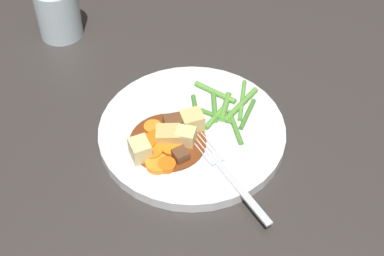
{
  "coord_description": "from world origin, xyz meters",
  "views": [
    {
      "loc": [
        0.46,
        0.31,
        0.61
      ],
      "look_at": [
        0.0,
        0.0,
        0.02
      ],
      "focal_mm": 52.87,
      "sensor_mm": 36.0,
      "label": 1
    }
  ],
  "objects_px": {
    "potato_chunk_1": "(168,136)",
    "water_glass": "(58,12)",
    "carrot_slice_2": "(180,133)",
    "carrot_slice_4": "(173,149)",
    "carrot_slice_7": "(157,139)",
    "fork": "(227,174)",
    "dinner_plate": "(192,132)",
    "carrot_slice_6": "(152,151)",
    "carrot_slice_1": "(155,163)",
    "meat_chunk_0": "(174,123)",
    "potato_chunk_3": "(140,150)",
    "potato_chunk_0": "(186,137)",
    "carrot_slice_3": "(145,144)",
    "potato_chunk_2": "(191,119)",
    "carrot_slice_5": "(153,128)",
    "meat_chunk_1": "(181,155)",
    "carrot_slice_0": "(167,165)"
  },
  "relations": [
    {
      "from": "potato_chunk_1",
      "to": "water_glass",
      "type": "xyz_separation_m",
      "value": [
        -0.12,
        -0.31,
        0.02
      ]
    },
    {
      "from": "carrot_slice_2",
      "to": "water_glass",
      "type": "bearing_deg",
      "value": -107.14
    },
    {
      "from": "carrot_slice_4",
      "to": "water_glass",
      "type": "xyz_separation_m",
      "value": [
        -0.13,
        -0.32,
        0.02
      ]
    },
    {
      "from": "carrot_slice_7",
      "to": "fork",
      "type": "distance_m",
      "value": 0.11
    },
    {
      "from": "dinner_plate",
      "to": "carrot_slice_2",
      "type": "xyz_separation_m",
      "value": [
        0.02,
        -0.01,
        0.01
      ]
    },
    {
      "from": "carrot_slice_6",
      "to": "carrot_slice_1",
      "type": "bearing_deg",
      "value": 50.71
    },
    {
      "from": "carrot_slice_1",
      "to": "meat_chunk_0",
      "type": "distance_m",
      "value": 0.07
    },
    {
      "from": "potato_chunk_3",
      "to": "fork",
      "type": "bearing_deg",
      "value": 108.55
    },
    {
      "from": "carrot_slice_7",
      "to": "fork",
      "type": "xyz_separation_m",
      "value": [
        -0.0,
        0.11,
        -0.0
      ]
    },
    {
      "from": "potato_chunk_3",
      "to": "water_glass",
      "type": "height_order",
      "value": "water_glass"
    },
    {
      "from": "potato_chunk_1",
      "to": "water_glass",
      "type": "bearing_deg",
      "value": -110.58
    },
    {
      "from": "meat_chunk_0",
      "to": "fork",
      "type": "bearing_deg",
      "value": 74.38
    },
    {
      "from": "carrot_slice_7",
      "to": "potato_chunk_1",
      "type": "relative_size",
      "value": 0.85
    },
    {
      "from": "carrot_slice_2",
      "to": "fork",
      "type": "xyz_separation_m",
      "value": [
        0.02,
        0.09,
        -0.0
      ]
    },
    {
      "from": "carrot_slice_2",
      "to": "potato_chunk_0",
      "type": "relative_size",
      "value": 1.09
    },
    {
      "from": "potato_chunk_0",
      "to": "water_glass",
      "type": "height_order",
      "value": "water_glass"
    },
    {
      "from": "carrot_slice_2",
      "to": "fork",
      "type": "relative_size",
      "value": 0.17
    },
    {
      "from": "carrot_slice_1",
      "to": "carrot_slice_3",
      "type": "relative_size",
      "value": 1.09
    },
    {
      "from": "carrot_slice_3",
      "to": "potato_chunk_2",
      "type": "bearing_deg",
      "value": 156.59
    },
    {
      "from": "carrot_slice_5",
      "to": "carrot_slice_2",
      "type": "bearing_deg",
      "value": 108.8
    },
    {
      "from": "carrot_slice_3",
      "to": "carrot_slice_6",
      "type": "xyz_separation_m",
      "value": [
        0.0,
        0.01,
        -0.0
      ]
    },
    {
      "from": "carrot_slice_3",
      "to": "meat_chunk_1",
      "type": "distance_m",
      "value": 0.05
    },
    {
      "from": "potato_chunk_1",
      "to": "meat_chunk_0",
      "type": "xyz_separation_m",
      "value": [
        -0.02,
        -0.01,
        -0.0
      ]
    },
    {
      "from": "dinner_plate",
      "to": "carrot_slice_7",
      "type": "xyz_separation_m",
      "value": [
        0.05,
        -0.03,
        0.01
      ]
    },
    {
      "from": "potato_chunk_2",
      "to": "carrot_slice_1",
      "type": "bearing_deg",
      "value": -0.07
    },
    {
      "from": "carrot_slice_5",
      "to": "carrot_slice_7",
      "type": "xyz_separation_m",
      "value": [
        0.01,
        0.02,
        0.0
      ]
    },
    {
      "from": "carrot_slice_3",
      "to": "carrot_slice_1",
      "type": "bearing_deg",
      "value": 59.58
    },
    {
      "from": "carrot_slice_4",
      "to": "carrot_slice_6",
      "type": "bearing_deg",
      "value": -46.35
    },
    {
      "from": "potato_chunk_0",
      "to": "fork",
      "type": "relative_size",
      "value": 0.16
    },
    {
      "from": "carrot_slice_3",
      "to": "potato_chunk_2",
      "type": "distance_m",
      "value": 0.08
    },
    {
      "from": "carrot_slice_2",
      "to": "potato_chunk_2",
      "type": "distance_m",
      "value": 0.03
    },
    {
      "from": "fork",
      "to": "carrot_slice_6",
      "type": "bearing_deg",
      "value": -75.93
    },
    {
      "from": "carrot_slice_3",
      "to": "carrot_slice_5",
      "type": "distance_m",
      "value": 0.03
    },
    {
      "from": "carrot_slice_7",
      "to": "potato_chunk_2",
      "type": "relative_size",
      "value": 0.93
    },
    {
      "from": "carrot_slice_1",
      "to": "potato_chunk_1",
      "type": "height_order",
      "value": "potato_chunk_1"
    },
    {
      "from": "potato_chunk_3",
      "to": "carrot_slice_1",
      "type": "bearing_deg",
      "value": 88.83
    },
    {
      "from": "water_glass",
      "to": "carrot_slice_7",
      "type": "bearing_deg",
      "value": 67.22
    },
    {
      "from": "dinner_plate",
      "to": "carrot_slice_0",
      "type": "xyz_separation_m",
      "value": [
        0.08,
        0.01,
        0.01
      ]
    },
    {
      "from": "carrot_slice_2",
      "to": "carrot_slice_3",
      "type": "relative_size",
      "value": 0.96
    },
    {
      "from": "potato_chunk_3",
      "to": "meat_chunk_1",
      "type": "bearing_deg",
      "value": 118.75
    },
    {
      "from": "dinner_plate",
      "to": "water_glass",
      "type": "height_order",
      "value": "water_glass"
    },
    {
      "from": "carrot_slice_3",
      "to": "water_glass",
      "type": "relative_size",
      "value": 0.33
    },
    {
      "from": "carrot_slice_2",
      "to": "potato_chunk_3",
      "type": "distance_m",
      "value": 0.07
    },
    {
      "from": "carrot_slice_6",
      "to": "potato_chunk_0",
      "type": "distance_m",
      "value": 0.05
    },
    {
      "from": "carrot_slice_0",
      "to": "carrot_slice_2",
      "type": "xyz_separation_m",
      "value": [
        -0.06,
        -0.02,
        0.0
      ]
    },
    {
      "from": "potato_chunk_0",
      "to": "meat_chunk_1",
      "type": "distance_m",
      "value": 0.03
    },
    {
      "from": "dinner_plate",
      "to": "carrot_slice_3",
      "type": "height_order",
      "value": "carrot_slice_3"
    },
    {
      "from": "carrot_slice_4",
      "to": "potato_chunk_0",
      "type": "xyz_separation_m",
      "value": [
        -0.02,
        0.01,
        0.01
      ]
    },
    {
      "from": "carrot_slice_0",
      "to": "potato_chunk_3",
      "type": "relative_size",
      "value": 0.83
    },
    {
      "from": "dinner_plate",
      "to": "meat_chunk_1",
      "type": "relative_size",
      "value": 13.7
    }
  ]
}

